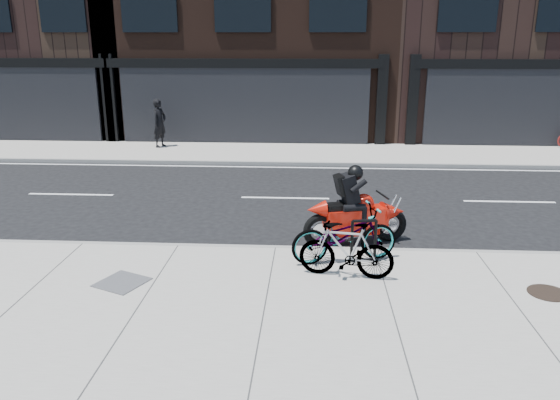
# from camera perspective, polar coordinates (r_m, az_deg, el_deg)

# --- Properties ---
(ground) EXTENTS (120.00, 120.00, 0.00)m
(ground) POSITION_cam_1_polar(r_m,az_deg,el_deg) (13.00, 0.10, -2.30)
(ground) COLOR black
(ground) RESTS_ON ground
(sidewalk_near) EXTENTS (60.00, 6.00, 0.13)m
(sidewalk_near) POSITION_cam_1_polar(r_m,az_deg,el_deg) (8.40, -1.89, -12.99)
(sidewalk_near) COLOR gray
(sidewalk_near) RESTS_ON ground
(sidewalk_far) EXTENTS (60.00, 3.50, 0.13)m
(sidewalk_far) POSITION_cam_1_polar(r_m,az_deg,el_deg) (20.46, 1.35, 4.93)
(sidewalk_far) COLOR gray
(sidewalk_far) RESTS_ON ground
(bike_rack) EXTENTS (0.50, 0.13, 0.85)m
(bike_rack) POSITION_cam_1_polar(r_m,az_deg,el_deg) (10.37, 8.75, -3.83)
(bike_rack) COLOR black
(bike_rack) RESTS_ON sidewalk_near
(bicycle_front) EXTENTS (2.17, 1.25, 1.08)m
(bicycle_front) POSITION_cam_1_polar(r_m,az_deg,el_deg) (10.32, 6.76, -3.59)
(bicycle_front) COLOR gray
(bicycle_front) RESTS_ON sidewalk_near
(bicycle_rear) EXTENTS (1.73, 0.75, 1.01)m
(bicycle_rear) POSITION_cam_1_polar(r_m,az_deg,el_deg) (9.69, 6.93, -5.20)
(bicycle_rear) COLOR gray
(bicycle_rear) RESTS_ON sidewalk_near
(motorcycle) EXTENTS (2.26, 0.93, 1.72)m
(motorcycle) POSITION_cam_1_polar(r_m,az_deg,el_deg) (11.58, 8.43, -1.23)
(motorcycle) COLOR black
(motorcycle) RESTS_ON ground
(pedestrian) EXTENTS (0.66, 0.79, 1.84)m
(pedestrian) POSITION_cam_1_polar(r_m,az_deg,el_deg) (21.68, -12.47, 7.85)
(pedestrian) COLOR black
(pedestrian) RESTS_ON sidewalk_far
(manhole_cover) EXTENTS (0.87, 0.87, 0.02)m
(manhole_cover) POSITION_cam_1_polar(r_m,az_deg,el_deg) (10.23, 26.21, -8.70)
(manhole_cover) COLOR black
(manhole_cover) RESTS_ON sidewalk_near
(utility_grate) EXTENTS (0.99, 0.99, 0.02)m
(utility_grate) POSITION_cam_1_polar(r_m,az_deg,el_deg) (9.96, -16.19, -8.25)
(utility_grate) COLOR #4A4A4C
(utility_grate) RESTS_ON sidewalk_near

